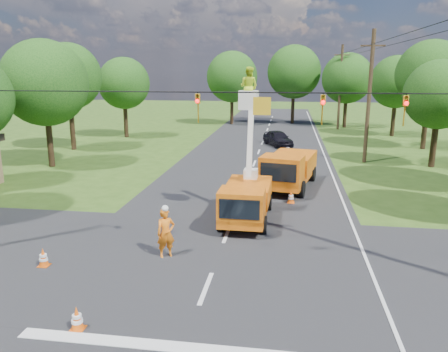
% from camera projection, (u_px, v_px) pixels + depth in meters
% --- Properties ---
extents(ground, '(140.00, 140.00, 0.00)m').
position_uv_depth(ground, '(254.00, 164.00, 33.59)').
color(ground, '#2F4D17').
rests_on(ground, ground).
extents(road_main, '(12.00, 100.00, 0.06)m').
position_uv_depth(road_main, '(254.00, 164.00, 33.59)').
color(road_main, black).
rests_on(road_main, ground).
extents(road_cross, '(56.00, 10.00, 0.07)m').
position_uv_depth(road_cross, '(216.00, 264.00, 16.29)').
color(road_cross, black).
rests_on(road_cross, ground).
extents(stop_bar, '(9.00, 0.45, 0.02)m').
position_uv_depth(stop_bar, '(183.00, 349.00, 11.29)').
color(stop_bar, silver).
rests_on(stop_bar, ground).
extents(edge_line, '(0.12, 90.00, 0.02)m').
position_uv_depth(edge_line, '(329.00, 166.00, 32.79)').
color(edge_line, silver).
rests_on(edge_line, ground).
extents(bucket_truck, '(2.25, 5.45, 7.19)m').
position_uv_depth(bucket_truck, '(247.00, 189.00, 20.55)').
color(bucket_truck, orange).
rests_on(bucket_truck, ground).
extents(second_truck, '(3.52, 6.62, 2.36)m').
position_uv_depth(second_truck, '(289.00, 169.00, 26.42)').
color(second_truck, orange).
rests_on(second_truck, ground).
extents(ground_worker, '(0.85, 0.77, 1.95)m').
position_uv_depth(ground_worker, '(166.00, 233.00, 16.64)').
color(ground_worker, orange).
rests_on(ground_worker, ground).
extents(distant_car, '(3.35, 4.65, 1.47)m').
position_uv_depth(distant_car, '(278.00, 138.00, 41.52)').
color(distant_car, black).
rests_on(distant_car, ground).
extents(traffic_cone_0, '(0.38, 0.38, 0.71)m').
position_uv_depth(traffic_cone_0, '(77.00, 319.00, 12.02)').
color(traffic_cone_0, '#ED580C').
rests_on(traffic_cone_0, ground).
extents(traffic_cone_2, '(0.38, 0.38, 0.71)m').
position_uv_depth(traffic_cone_2, '(258.00, 203.00, 22.49)').
color(traffic_cone_2, '#ED580C').
rests_on(traffic_cone_2, ground).
extents(traffic_cone_3, '(0.38, 0.38, 0.71)m').
position_uv_depth(traffic_cone_3, '(291.00, 197.00, 23.58)').
color(traffic_cone_3, '#ED580C').
rests_on(traffic_cone_3, ground).
extents(traffic_cone_4, '(0.38, 0.38, 0.71)m').
position_uv_depth(traffic_cone_4, '(43.00, 258.00, 15.95)').
color(traffic_cone_4, '#ED580C').
rests_on(traffic_cone_4, ground).
extents(traffic_cone_6, '(0.38, 0.38, 0.71)m').
position_uv_depth(traffic_cone_6, '(300.00, 175.00, 28.58)').
color(traffic_cone_6, '#ED580C').
rests_on(traffic_cone_6, ground).
extents(pole_right_mid, '(1.80, 0.30, 10.00)m').
position_uv_depth(pole_right_mid, '(369.00, 96.00, 33.10)').
color(pole_right_mid, '#4C3823').
rests_on(pole_right_mid, ground).
extents(pole_right_far, '(1.80, 0.30, 10.00)m').
position_uv_depth(pole_right_far, '(340.00, 87.00, 52.33)').
color(pole_right_far, '#4C3823').
rests_on(pole_right_far, ground).
extents(signal_span, '(18.00, 0.29, 1.07)m').
position_uv_depth(signal_span, '(281.00, 105.00, 14.58)').
color(signal_span, black).
rests_on(signal_span, ground).
extents(tree_left_d, '(6.20, 6.20, 9.24)m').
position_uv_depth(tree_left_d, '(44.00, 83.00, 31.40)').
color(tree_left_d, '#382616').
rests_on(tree_left_d, ground).
extents(tree_left_e, '(5.80, 5.80, 9.41)m').
position_uv_depth(tree_left_e, '(68.00, 77.00, 38.29)').
color(tree_left_e, '#382616').
rests_on(tree_left_e, ground).
extents(tree_left_f, '(5.40, 5.40, 8.40)m').
position_uv_depth(tree_left_f, '(124.00, 83.00, 45.89)').
color(tree_left_f, '#382616').
rests_on(tree_left_f, ground).
extents(tree_right_c, '(5.00, 5.00, 7.83)m').
position_uv_depth(tree_right_c, '(439.00, 95.00, 31.42)').
color(tree_right_c, '#382616').
rests_on(tree_right_c, ground).
extents(tree_right_d, '(6.00, 6.00, 9.70)m').
position_uv_depth(tree_right_d, '(431.00, 74.00, 38.56)').
color(tree_right_d, '#382616').
rests_on(tree_right_d, ground).
extents(tree_right_e, '(5.60, 5.60, 8.63)m').
position_uv_depth(tree_right_e, '(397.00, 82.00, 46.60)').
color(tree_right_e, '#382616').
rests_on(tree_right_e, ground).
extents(tree_far_a, '(6.60, 6.60, 9.50)m').
position_uv_depth(tree_far_a, '(232.00, 77.00, 56.88)').
color(tree_far_a, '#382616').
rests_on(tree_far_a, ground).
extents(tree_far_b, '(7.00, 7.00, 10.32)m').
position_uv_depth(tree_far_b, '(294.00, 72.00, 57.51)').
color(tree_far_b, '#382616').
rests_on(tree_far_b, ground).
extents(tree_far_c, '(6.20, 6.20, 9.18)m').
position_uv_depth(tree_far_c, '(347.00, 78.00, 53.88)').
color(tree_far_c, '#382616').
rests_on(tree_far_c, ground).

